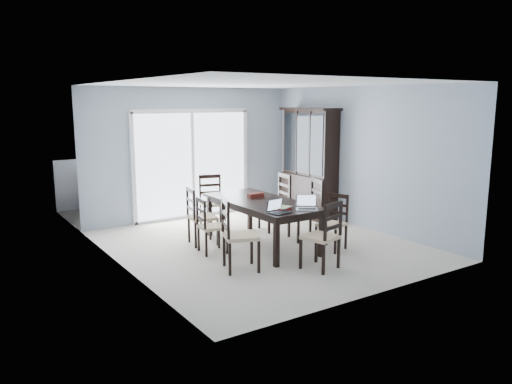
# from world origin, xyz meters

# --- Properties ---
(floor) EXTENTS (5.00, 5.00, 0.00)m
(floor) POSITION_xyz_m (0.00, 0.00, 0.00)
(floor) COLOR beige
(floor) RESTS_ON ground
(ceiling) EXTENTS (5.00, 5.00, 0.00)m
(ceiling) POSITION_xyz_m (0.00, 0.00, 2.60)
(ceiling) COLOR white
(ceiling) RESTS_ON back_wall
(back_wall) EXTENTS (4.50, 0.02, 2.60)m
(back_wall) POSITION_xyz_m (0.00, 2.50, 1.30)
(back_wall) COLOR #93A0B0
(back_wall) RESTS_ON floor
(wall_left) EXTENTS (0.02, 5.00, 2.60)m
(wall_left) POSITION_xyz_m (-2.25, 0.00, 1.30)
(wall_left) COLOR #93A0B0
(wall_left) RESTS_ON floor
(wall_right) EXTENTS (0.02, 5.00, 2.60)m
(wall_right) POSITION_xyz_m (2.25, 0.00, 1.30)
(wall_right) COLOR #93A0B0
(wall_right) RESTS_ON floor
(balcony) EXTENTS (4.50, 2.00, 0.10)m
(balcony) POSITION_xyz_m (0.00, 3.50, -0.05)
(balcony) COLOR gray
(balcony) RESTS_ON ground
(railing) EXTENTS (4.50, 0.06, 1.10)m
(railing) POSITION_xyz_m (0.00, 4.50, 0.55)
(railing) COLOR #99999E
(railing) RESTS_ON balcony
(dining_table) EXTENTS (1.00, 2.20, 0.75)m
(dining_table) POSITION_xyz_m (0.00, 0.00, 0.67)
(dining_table) COLOR black
(dining_table) RESTS_ON floor
(china_hutch) EXTENTS (0.50, 1.38, 2.20)m
(china_hutch) POSITION_xyz_m (2.02, 1.25, 1.07)
(china_hutch) COLOR black
(china_hutch) RESTS_ON floor
(sliding_door) EXTENTS (2.52, 0.05, 2.18)m
(sliding_door) POSITION_xyz_m (0.00, 2.48, 1.09)
(sliding_door) COLOR silver
(sliding_door) RESTS_ON floor
(chair_left_near) EXTENTS (0.58, 0.57, 1.19)m
(chair_left_near) POSITION_xyz_m (-1.00, -0.79, 0.63)
(chair_left_near) COLOR black
(chair_left_near) RESTS_ON floor
(chair_left_mid) EXTENTS (0.44, 0.43, 1.01)m
(chair_left_mid) POSITION_xyz_m (-0.93, 0.12, 0.54)
(chair_left_mid) COLOR black
(chair_left_mid) RESTS_ON floor
(chair_left_far) EXTENTS (0.49, 0.48, 1.10)m
(chair_left_far) POSITION_xyz_m (-0.84, 0.63, 0.58)
(chair_left_far) COLOR black
(chair_left_far) RESTS_ON floor
(chair_right_near) EXTENTS (0.50, 0.49, 1.02)m
(chair_right_near) POSITION_xyz_m (0.88, -0.77, 0.54)
(chair_right_near) COLOR black
(chair_right_near) RESTS_ON floor
(chair_right_mid) EXTENTS (0.56, 0.55, 1.20)m
(chair_right_mid) POSITION_xyz_m (0.93, -0.12, 0.63)
(chair_right_mid) COLOR black
(chair_right_mid) RESTS_ON floor
(chair_right_far) EXTENTS (0.52, 0.51, 1.19)m
(chair_right_far) POSITION_xyz_m (0.86, 0.71, 0.63)
(chair_right_far) COLOR black
(chair_right_far) RESTS_ON floor
(chair_end_near) EXTENTS (0.52, 0.53, 1.13)m
(chair_end_near) POSITION_xyz_m (0.08, -1.49, 0.60)
(chair_end_near) COLOR black
(chair_end_near) RESTS_ON floor
(chair_end_far) EXTENTS (0.53, 0.54, 1.12)m
(chair_end_far) POSITION_xyz_m (-0.07, 1.58, 0.59)
(chair_end_far) COLOR black
(chair_end_far) RESTS_ON floor
(laptop_dark) EXTENTS (0.31, 0.24, 0.20)m
(laptop_dark) POSITION_xyz_m (-0.29, -0.90, 0.80)
(laptop_dark) COLOR black
(laptop_dark) RESTS_ON dining_table
(laptop_silver) EXTENTS (0.38, 0.36, 0.22)m
(laptop_silver) POSITION_xyz_m (0.18, -0.93, 0.80)
(laptop_silver) COLOR silver
(laptop_silver) RESTS_ON dining_table
(book_stack) EXTENTS (0.31, 0.28, 0.04)m
(book_stack) POSITION_xyz_m (-0.11, -0.72, 0.77)
(book_stack) COLOR maroon
(book_stack) RESTS_ON dining_table
(cell_phone) EXTENTS (0.10, 0.05, 0.01)m
(cell_phone) POSITION_xyz_m (0.12, -0.95, 0.76)
(cell_phone) COLOR black
(cell_phone) RESTS_ON dining_table
(game_box) EXTENTS (0.27, 0.14, 0.06)m
(game_box) POSITION_xyz_m (0.10, 0.32, 0.78)
(game_box) COLOR #430F0D
(game_box) RESTS_ON dining_table
(hot_tub) EXTENTS (1.99, 1.79, 1.00)m
(hot_tub) POSITION_xyz_m (-0.31, 3.46, 0.50)
(hot_tub) COLOR maroon
(hot_tub) RESTS_ON balcony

